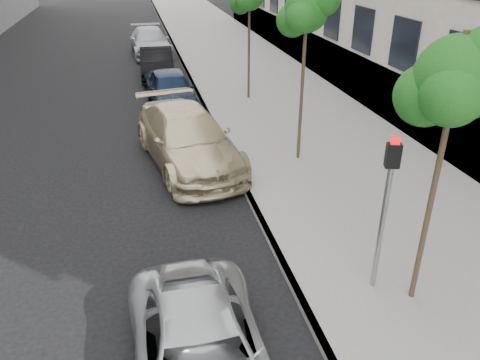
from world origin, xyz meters
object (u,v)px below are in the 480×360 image
object	(u,v)px
tree_mid	(308,10)
sedan_black	(157,63)
signal_pole	(386,198)
sedan_blue	(171,90)
suv	(188,138)
sedan_rear	(150,42)
tree_near	(458,79)

from	to	relation	value
tree_mid	sedan_black	world-z (taller)	tree_mid
signal_pole	sedan_blue	bearing A→B (deg)	120.61
suv	sedan_rear	distance (m)	16.19
signal_pole	sedan_blue	xyz separation A→B (m)	(-2.74, 12.30, -1.30)
signal_pole	sedan_rear	distance (m)	23.09
suv	sedan_black	distance (m)	10.67
tree_near	sedan_black	distance (m)	18.48
signal_pole	suv	distance (m)	7.32
tree_mid	sedan_rear	distance (m)	17.57
tree_near	sedan_black	world-z (taller)	tree_near
tree_near	suv	size ratio (longest dim) A/B	0.87
sedan_black	sedan_rear	distance (m)	5.51
tree_near	suv	distance (m)	8.56
tree_mid	sedan_rear	bearing A→B (deg)	102.20
tree_near	sedan_rear	size ratio (longest dim) A/B	0.92
sedan_black	sedan_rear	world-z (taller)	sedan_rear
sedan_black	sedan_rear	bearing A→B (deg)	92.38
tree_mid	suv	distance (m)	4.95
sedan_rear	sedan_blue	bearing A→B (deg)	-91.29
tree_near	signal_pole	xyz separation A→B (m)	(-0.59, 0.44, -2.17)
tree_mid	sedan_blue	distance (m)	7.98
signal_pole	sedan_rear	world-z (taller)	signal_pole
tree_near	sedan_rear	distance (m)	23.83
tree_near	suv	bearing A→B (deg)	115.05
tree_mid	sedan_rear	xyz separation A→B (m)	(-3.63, 16.80, -3.66)
tree_near	signal_pole	size ratio (longest dim) A/B	1.61
signal_pole	sedan_blue	size ratio (longest dim) A/B	0.69
tree_near	sedan_blue	distance (m)	13.62
sedan_blue	sedan_black	distance (m)	5.05
tree_near	signal_pole	distance (m)	2.30
signal_pole	sedan_black	bearing A→B (deg)	117.87
sedan_rear	tree_near	bearing A→B (deg)	-84.09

